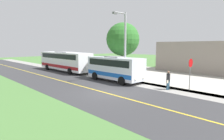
{
  "coord_description": "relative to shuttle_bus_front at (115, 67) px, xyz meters",
  "views": [
    {
      "loc": [
        10.52,
        11.83,
        4.04
      ],
      "look_at": [
        -3.5,
        -3.0,
        1.4
      ],
      "focal_mm": 30.45,
      "sensor_mm": 36.0,
      "label": 1
    }
  ],
  "objects": [
    {
      "name": "tree_curbside",
      "position": [
        -2.94,
        -1.56,
        3.25
      ],
      "size": [
        4.25,
        4.25,
        6.95
      ],
      "color": "#4C3826",
      "rests_on": "ground"
    },
    {
      "name": "street_light_pole",
      "position": [
        -0.42,
        1.06,
        2.64
      ],
      "size": [
        1.97,
        0.24,
        7.59
      ],
      "color": "#9E9EA3",
      "rests_on": "ground"
    },
    {
      "name": "sidewalk",
      "position": [
        -0.74,
        3.54,
        -1.56
      ],
      "size": [
        2.4,
        100.0,
        0.01
      ],
      "primitive_type": "cube",
      "color": "gray",
      "rests_on": "ground"
    },
    {
      "name": "transit_bus_rear",
      "position": [
        -0.11,
        -11.48,
        0.14
      ],
      "size": [
        2.78,
        11.76,
        3.09
      ],
      "color": "white",
      "rests_on": "ground"
    },
    {
      "name": "parking_lot_surface",
      "position": [
        -7.94,
        6.54,
        -1.56
      ],
      "size": [
        14.0,
        36.0,
        0.01
      ],
      "primitive_type": "cube",
      "color": "#B2ADA3",
      "rests_on": "ground"
    },
    {
      "name": "ground_plane",
      "position": [
        4.46,
        3.54,
        -1.56
      ],
      "size": [
        120.0,
        120.0,
        0.0
      ],
      "primitive_type": "plane",
      "color": "#477238"
    },
    {
      "name": "pedestrian_with_bags",
      "position": [
        -0.5,
        6.49,
        -0.62
      ],
      "size": [
        0.72,
        0.34,
        1.74
      ],
      "color": "#335972",
      "rests_on": "ground"
    },
    {
      "name": "stop_sign",
      "position": [
        -1.64,
        7.97,
        0.4
      ],
      "size": [
        0.76,
        0.07,
        2.88
      ],
      "color": "slate",
      "rests_on": "ground"
    },
    {
      "name": "road_surface",
      "position": [
        4.46,
        3.54,
        -1.55
      ],
      "size": [
        8.0,
        100.0,
        0.01
      ],
      "primitive_type": "cube",
      "color": "#333335",
      "rests_on": "ground"
    },
    {
      "name": "shuttle_bus_front",
      "position": [
        0.0,
        0.0,
        0.0
      ],
      "size": [
        2.56,
        7.2,
        2.83
      ],
      "color": "silver",
      "rests_on": "ground"
    },
    {
      "name": "road_centre_line",
      "position": [
        4.46,
        3.54,
        -1.55
      ],
      "size": [
        0.16,
        100.0,
        0.0
      ],
      "primitive_type": "cube",
      "color": "gold",
      "rests_on": "ground"
    }
  ]
}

